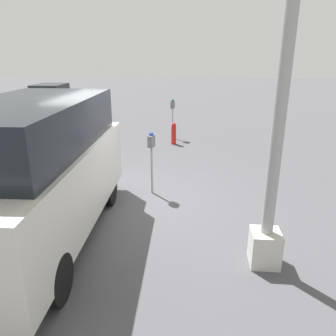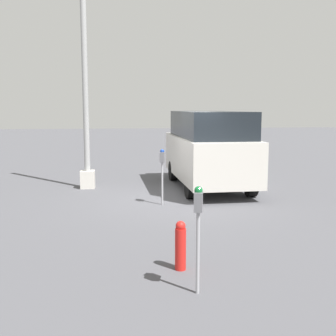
# 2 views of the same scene
# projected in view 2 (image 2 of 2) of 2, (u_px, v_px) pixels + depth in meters

# --- Properties ---
(ground_plane) EXTENTS (80.00, 80.00, 0.00)m
(ground_plane) POSITION_uv_depth(u_px,v_px,m) (173.00, 199.00, 11.68)
(ground_plane) COLOR #4C4C51
(parking_meter_near) EXTENTS (0.22, 0.16, 1.46)m
(parking_meter_near) POSITION_uv_depth(u_px,v_px,m) (162.00, 164.00, 10.83)
(parking_meter_near) COLOR #9E9EA3
(parking_meter_near) RESTS_ON ground
(parking_meter_far) EXTENTS (0.22, 0.16, 1.49)m
(parking_meter_far) POSITION_uv_depth(u_px,v_px,m) (198.00, 215.00, 5.59)
(parking_meter_far) COLOR #9E9EA3
(parking_meter_far) RESTS_ON ground
(lamp_post) EXTENTS (0.44, 0.44, 7.00)m
(lamp_post) POSITION_uv_depth(u_px,v_px,m) (86.00, 106.00, 12.89)
(lamp_post) COLOR beige
(lamp_post) RESTS_ON ground
(parked_van) EXTENTS (4.88, 2.15, 2.40)m
(parked_van) POSITION_uv_depth(u_px,v_px,m) (209.00, 148.00, 13.11)
(parked_van) COLOR beige
(parked_van) RESTS_ON ground
(fire_hydrant) EXTENTS (0.17, 0.17, 0.78)m
(fire_hydrant) POSITION_uv_depth(u_px,v_px,m) (180.00, 245.00, 6.53)
(fire_hydrant) COLOR red
(fire_hydrant) RESTS_ON ground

